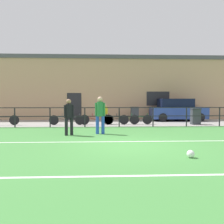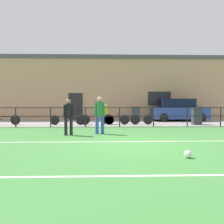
{
  "view_description": "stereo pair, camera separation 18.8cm",
  "coord_description": "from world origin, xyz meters",
  "px_view_note": "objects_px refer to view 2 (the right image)",
  "views": [
    {
      "loc": [
        -1.13,
        -8.57,
        1.61
      ],
      "look_at": [
        -0.5,
        4.36,
        0.96
      ],
      "focal_mm": 40.24,
      "sensor_mm": 36.0,
      "label": 1
    },
    {
      "loc": [
        -0.94,
        -8.58,
        1.61
      ],
      "look_at": [
        -0.5,
        4.36,
        0.96
      ],
      "focal_mm": 40.24,
      "sensor_mm": 36.0,
      "label": 2
    }
  ],
  "objects_px": {
    "parked_car_red": "(179,110)",
    "bicycle_parked_4": "(122,119)",
    "bicycle_parked_3": "(136,119)",
    "bicycle_parked_0": "(67,120)",
    "trash_bin_1": "(136,114)",
    "soccer_ball_match": "(188,154)",
    "player_goalkeeper": "(68,115)",
    "trash_bin_0": "(197,116)",
    "bicycle_parked_2": "(3,120)",
    "bicycle_parked_1": "(97,119)",
    "player_striker": "(100,113)",
    "spectator_child": "(106,113)"
  },
  "relations": [
    {
      "from": "bicycle_parked_0",
      "to": "bicycle_parked_4",
      "type": "bearing_deg",
      "value": 1.3
    },
    {
      "from": "bicycle_parked_2",
      "to": "bicycle_parked_3",
      "type": "height_order",
      "value": "bicycle_parked_2"
    },
    {
      "from": "player_goalkeeper",
      "to": "trash_bin_0",
      "type": "bearing_deg",
      "value": -170.21
    },
    {
      "from": "player_striker",
      "to": "bicycle_parked_0",
      "type": "xyz_separation_m",
      "value": [
        -2.08,
        4.04,
        -0.65
      ]
    },
    {
      "from": "bicycle_parked_4",
      "to": "trash_bin_1",
      "type": "bearing_deg",
      "value": 64.63
    },
    {
      "from": "bicycle_parked_1",
      "to": "trash_bin_1",
      "type": "height_order",
      "value": "trash_bin_1"
    },
    {
      "from": "bicycle_parked_1",
      "to": "trash_bin_0",
      "type": "xyz_separation_m",
      "value": [
        6.29,
        -0.17,
        0.19
      ]
    },
    {
      "from": "soccer_ball_match",
      "to": "parked_car_red",
      "type": "distance_m",
      "value": 12.2
    },
    {
      "from": "bicycle_parked_3",
      "to": "trash_bin_1",
      "type": "height_order",
      "value": "trash_bin_1"
    },
    {
      "from": "soccer_ball_match",
      "to": "player_goalkeeper",
      "type": "bearing_deg",
      "value": 130.66
    },
    {
      "from": "bicycle_parked_2",
      "to": "trash_bin_1",
      "type": "bearing_deg",
      "value": 16.49
    },
    {
      "from": "player_striker",
      "to": "parked_car_red",
      "type": "distance_m",
      "value": 8.93
    },
    {
      "from": "player_striker",
      "to": "bicycle_parked_1",
      "type": "relative_size",
      "value": 0.81
    },
    {
      "from": "bicycle_parked_2",
      "to": "bicycle_parked_4",
      "type": "xyz_separation_m",
      "value": [
        7.42,
        0.0,
        0.0
      ]
    },
    {
      "from": "parked_car_red",
      "to": "bicycle_parked_2",
      "type": "relative_size",
      "value": 1.89
    },
    {
      "from": "bicycle_parked_3",
      "to": "bicycle_parked_0",
      "type": "bearing_deg",
      "value": -178.98
    },
    {
      "from": "soccer_ball_match",
      "to": "bicycle_parked_4",
      "type": "relative_size",
      "value": 0.09
    },
    {
      "from": "spectator_child",
      "to": "trash_bin_0",
      "type": "distance_m",
      "value": 5.76
    },
    {
      "from": "parked_car_red",
      "to": "bicycle_parked_4",
      "type": "bearing_deg",
      "value": -148.72
    },
    {
      "from": "player_goalkeeper",
      "to": "bicycle_parked_4",
      "type": "relative_size",
      "value": 0.71
    },
    {
      "from": "player_striker",
      "to": "soccer_ball_match",
      "type": "xyz_separation_m",
      "value": [
        2.49,
        -4.92,
        -0.88
      ]
    },
    {
      "from": "player_goalkeeper",
      "to": "parked_car_red",
      "type": "relative_size",
      "value": 0.41
    },
    {
      "from": "player_striker",
      "to": "bicycle_parked_0",
      "type": "height_order",
      "value": "player_striker"
    },
    {
      "from": "player_striker",
      "to": "bicycle_parked_4",
      "type": "bearing_deg",
      "value": -106.85
    },
    {
      "from": "bicycle_parked_0",
      "to": "bicycle_parked_3",
      "type": "distance_m",
      "value": 4.33
    },
    {
      "from": "soccer_ball_match",
      "to": "bicycle_parked_1",
      "type": "distance_m",
      "value": 9.44
    },
    {
      "from": "trash_bin_0",
      "to": "bicycle_parked_3",
      "type": "bearing_deg",
      "value": 177.52
    },
    {
      "from": "parked_car_red",
      "to": "bicycle_parked_4",
      "type": "distance_m",
      "value": 5.21
    },
    {
      "from": "bicycle_parked_2",
      "to": "bicycle_parked_4",
      "type": "distance_m",
      "value": 7.42
    },
    {
      "from": "player_striker",
      "to": "bicycle_parked_4",
      "type": "relative_size",
      "value": 0.76
    },
    {
      "from": "bicycle_parked_2",
      "to": "player_goalkeeper",
      "type": "bearing_deg",
      "value": -43.91
    },
    {
      "from": "bicycle_parked_3",
      "to": "bicycle_parked_4",
      "type": "distance_m",
      "value": 0.92
    },
    {
      "from": "parked_car_red",
      "to": "trash_bin_1",
      "type": "relative_size",
      "value": 3.86
    },
    {
      "from": "bicycle_parked_0",
      "to": "trash_bin_0",
      "type": "relative_size",
      "value": 2.14
    },
    {
      "from": "bicycle_parked_2",
      "to": "player_striker",
      "type": "bearing_deg",
      "value": -34.09
    },
    {
      "from": "player_striker",
      "to": "trash_bin_1",
      "type": "height_order",
      "value": "player_striker"
    },
    {
      "from": "parked_car_red",
      "to": "trash_bin_0",
      "type": "relative_size",
      "value": 3.89
    },
    {
      "from": "bicycle_parked_4",
      "to": "bicycle_parked_3",
      "type": "bearing_deg",
      "value": 0.0
    },
    {
      "from": "player_striker",
      "to": "trash_bin_1",
      "type": "distance_m",
      "value": 7.16
    },
    {
      "from": "bicycle_parked_0",
      "to": "trash_bin_1",
      "type": "xyz_separation_m",
      "value": [
        4.63,
        2.63,
        0.21
      ]
    },
    {
      "from": "player_striker",
      "to": "soccer_ball_match",
      "type": "relative_size",
      "value": 8.18
    },
    {
      "from": "bicycle_parked_0",
      "to": "bicycle_parked_1",
      "type": "height_order",
      "value": "bicycle_parked_1"
    },
    {
      "from": "player_striker",
      "to": "soccer_ball_match",
      "type": "distance_m",
      "value": 5.58
    },
    {
      "from": "parked_car_red",
      "to": "bicycle_parked_0",
      "type": "bearing_deg",
      "value": -160.55
    },
    {
      "from": "player_goalkeeper",
      "to": "trash_bin_1",
      "type": "distance_m",
      "value": 8.1
    },
    {
      "from": "spectator_child",
      "to": "bicycle_parked_0",
      "type": "height_order",
      "value": "spectator_child"
    },
    {
      "from": "parked_car_red",
      "to": "bicycle_parked_3",
      "type": "distance_m",
      "value": 4.45
    },
    {
      "from": "bicycle_parked_4",
      "to": "player_striker",
      "type": "bearing_deg",
      "value": -108.0
    },
    {
      "from": "soccer_ball_match",
      "to": "bicycle_parked_4",
      "type": "distance_m",
      "value": 9.11
    },
    {
      "from": "player_striker",
      "to": "soccer_ball_match",
      "type": "height_order",
      "value": "player_striker"
    }
  ]
}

